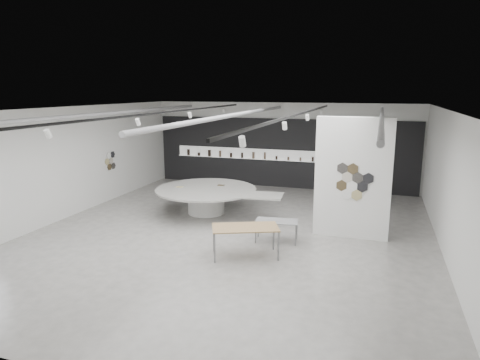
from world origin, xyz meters
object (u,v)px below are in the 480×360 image
(display_island, at_px, (208,197))
(partition_column, at_px, (353,178))
(sample_table_wood, at_px, (245,229))
(sample_table_stone, at_px, (277,222))
(kitchen_counter, at_px, (354,183))

(display_island, bearing_deg, partition_column, -16.53)
(sample_table_wood, height_order, sample_table_stone, sample_table_wood)
(partition_column, distance_m, sample_table_stone, 2.61)
(display_island, bearing_deg, kitchen_counter, 37.80)
(partition_column, height_order, kitchen_counter, partition_column)
(display_island, bearing_deg, sample_table_wood, -60.10)
(partition_column, relative_size, sample_table_wood, 1.85)
(sample_table_wood, relative_size, sample_table_stone, 1.50)
(sample_table_wood, xyz_separation_m, kitchen_counter, (2.30, 8.00, -0.25))
(sample_table_stone, bearing_deg, kitchen_counter, 75.02)
(display_island, xyz_separation_m, sample_table_stone, (3.01, -2.05, -0.02))
(partition_column, relative_size, sample_table_stone, 2.79)
(partition_column, xyz_separation_m, display_island, (-5.02, 0.94, -1.20))
(partition_column, height_order, sample_table_stone, partition_column)
(display_island, relative_size, kitchen_counter, 2.73)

